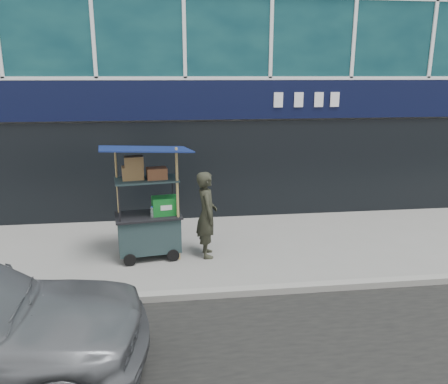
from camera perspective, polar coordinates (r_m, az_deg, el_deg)
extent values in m
plane|color=slate|center=(7.42, -3.21, -12.86)|extent=(80.00, 80.00, 0.00)
cube|color=gray|center=(7.22, -3.10, -13.17)|extent=(80.00, 0.18, 0.12)
cube|color=black|center=(10.43, -5.01, 11.83)|extent=(15.68, 0.06, 0.90)
cube|color=black|center=(10.70, -4.81, 2.72)|extent=(15.68, 0.04, 2.40)
cube|color=#182729|center=(8.67, -9.78, -5.31)|extent=(1.26, 0.84, 0.68)
cylinder|color=black|center=(8.45, -12.19, -8.70)|extent=(0.24, 0.08, 0.23)
cylinder|color=black|center=(8.52, -6.64, -8.24)|extent=(0.24, 0.08, 0.23)
cube|color=black|center=(8.56, -9.88, -3.04)|extent=(1.34, 0.93, 0.04)
cylinder|color=black|center=(8.15, -13.53, -1.62)|extent=(0.03, 0.03, 0.73)
cylinder|color=black|center=(8.24, -6.07, -1.08)|extent=(0.03, 0.03, 0.73)
cylinder|color=black|center=(8.71, -13.69, -0.55)|extent=(0.03, 0.03, 0.73)
cylinder|color=black|center=(8.80, -6.71, -0.07)|extent=(0.03, 0.03, 0.73)
cube|color=#182729|center=(8.37, -10.10, 1.60)|extent=(1.26, 0.84, 0.03)
cylinder|color=#A38649|center=(8.27, -6.05, -1.73)|extent=(0.06, 0.06, 2.19)
cylinder|color=#A38649|center=(8.75, -13.63, -1.48)|extent=(0.04, 0.04, 2.10)
cube|color=#0C1448|center=(8.25, -10.28, 5.55)|extent=(1.81, 1.39, 0.19)
cube|color=#0F602A|center=(8.49, -7.71, -1.76)|extent=(0.53, 0.41, 0.34)
cylinder|color=silver|center=(8.34, -9.38, -2.65)|extent=(0.07, 0.07, 0.19)
cylinder|color=#193BBC|center=(8.31, -9.41, -1.95)|extent=(0.04, 0.04, 0.02)
cube|color=brown|center=(8.37, -11.83, 2.47)|extent=(0.43, 0.35, 0.24)
cube|color=brown|center=(8.31, -8.77, 2.43)|extent=(0.41, 0.32, 0.21)
cube|color=brown|center=(8.31, -11.70, 3.93)|extent=(0.37, 0.30, 0.19)
imported|color=#282A1E|center=(8.49, -2.28, -2.96)|extent=(0.43, 0.64, 1.70)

